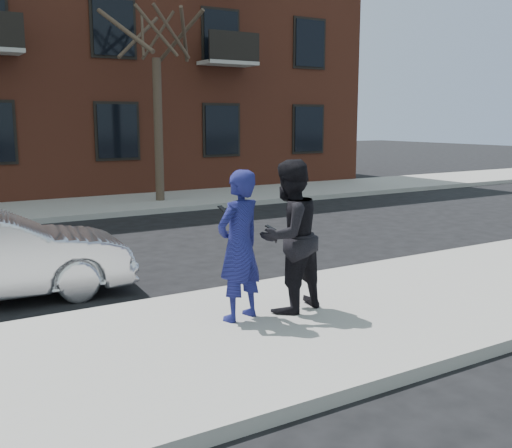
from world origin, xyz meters
TOP-DOWN VIEW (x-y plane):
  - ground at (0.00, 0.00)m, footprint 100.00×100.00m
  - near_sidewalk at (0.00, -0.25)m, footprint 50.00×3.50m
  - near_curb at (0.00, 1.55)m, footprint 50.00×0.10m
  - far_sidewalk at (0.00, 11.25)m, footprint 50.00×3.50m
  - far_curb at (0.00, 9.45)m, footprint 50.00×0.10m
  - apartment_building at (2.00, 18.00)m, footprint 24.30×10.30m
  - street_tree at (4.50, 11.00)m, footprint 3.60×3.60m
  - man_hoodie at (1.08, 0.21)m, footprint 0.77×0.62m
  - man_peacoat at (1.78, 0.18)m, footprint 1.10×0.95m

SIDE VIEW (x-z plane):
  - ground at x=0.00m, z-range 0.00..0.00m
  - near_sidewalk at x=0.00m, z-range 0.00..0.15m
  - near_curb at x=0.00m, z-range 0.00..0.15m
  - far_sidewalk at x=0.00m, z-range 0.00..0.15m
  - far_curb at x=0.00m, z-range 0.00..0.15m
  - man_hoodie at x=1.08m, z-range 0.15..1.99m
  - man_peacoat at x=1.78m, z-range 0.15..2.09m
  - street_tree at x=4.50m, z-range 2.12..8.92m
  - apartment_building at x=2.00m, z-range 0.01..12.31m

